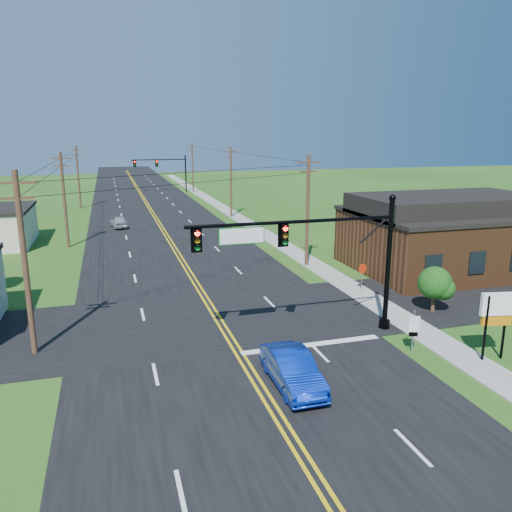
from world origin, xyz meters
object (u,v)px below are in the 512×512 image
object	(u,v)px
signal_mast_far	(162,168)
route_sign	(414,328)
signal_mast_main	(312,251)
stop_sign	(362,271)
blue_car	(292,370)

from	to	relation	value
signal_mast_far	route_sign	xyz separation A→B (m)	(4.04, -75.17, -3.26)
signal_mast_main	signal_mast_far	xyz separation A→B (m)	(0.10, 72.00, -0.20)
signal_mast_far	stop_sign	world-z (taller)	signal_mast_far
blue_car	route_sign	size ratio (longest dim) A/B	2.08
stop_sign	blue_car	bearing A→B (deg)	-141.80
signal_mast_far	stop_sign	xyz separation A→B (m)	(6.39, -65.57, -3.11)
signal_mast_far	blue_car	xyz separation A→B (m)	(-2.90, -76.75, -3.79)
signal_mast_far	stop_sign	size ratio (longest dim) A/B	5.51
signal_mast_main	blue_car	bearing A→B (deg)	-120.57
blue_car	route_sign	distance (m)	7.14
signal_mast_main	stop_sign	xyz separation A→B (m)	(6.49, 6.43, -3.31)
signal_mast_main	stop_sign	bearing A→B (deg)	44.76
signal_mast_main	route_sign	world-z (taller)	signal_mast_main
route_sign	stop_sign	xyz separation A→B (m)	(2.34, 9.61, 0.15)
blue_car	stop_sign	distance (m)	14.55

